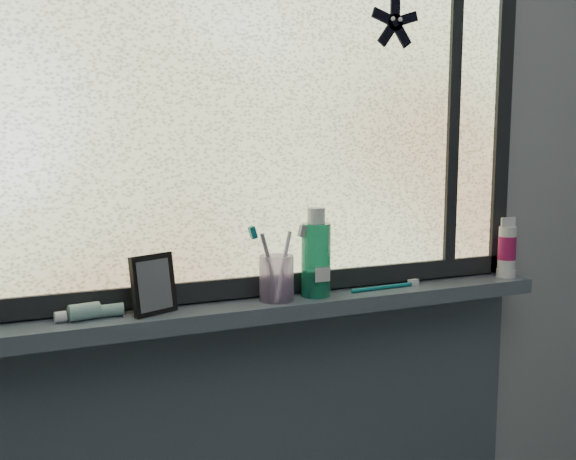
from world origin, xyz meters
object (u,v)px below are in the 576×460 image
at_px(toothbrush_cup, 277,278).
at_px(cream_tube, 507,245).
at_px(vanity_mirror, 153,284).
at_px(mouthwash_bottle, 316,252).

xyz_separation_m(toothbrush_cup, cream_tube, (0.72, -0.01, 0.04)).
distance_m(vanity_mirror, toothbrush_cup, 0.30).
height_order(vanity_mirror, cream_tube, cream_tube).
xyz_separation_m(toothbrush_cup, mouthwash_bottle, (0.11, 0.00, 0.06)).
bearing_deg(toothbrush_cup, cream_tube, -0.46).
bearing_deg(toothbrush_cup, mouthwash_bottle, 2.36).
xyz_separation_m(mouthwash_bottle, cream_tube, (0.61, -0.01, -0.02)).
height_order(toothbrush_cup, cream_tube, cream_tube).
distance_m(vanity_mirror, mouthwash_bottle, 0.42).
distance_m(mouthwash_bottle, cream_tube, 0.61).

